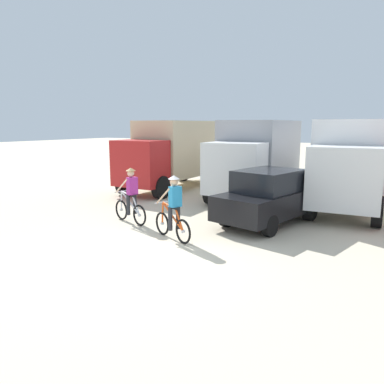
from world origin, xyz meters
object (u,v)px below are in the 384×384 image
object	(u,v)px
box_truck_avon_van	(351,159)
sedan_parked	(270,197)
box_truck_tan_camper	(176,151)
box_truck_grey_hauler	(258,154)
cyclist_cowboy_hat	(173,210)
cyclist_orange_shirt	(131,198)

from	to	relation	value
box_truck_avon_van	sedan_parked	bearing A→B (deg)	-113.37
box_truck_tan_camper	box_truck_grey_hauler	distance (m)	4.24
box_truck_tan_camper	sedan_parked	bearing A→B (deg)	-32.38
box_truck_tan_camper	box_truck_avon_van	bearing A→B (deg)	-1.29
sedan_parked	cyclist_cowboy_hat	size ratio (longest dim) A/B	2.45
box_truck_grey_hauler	sedan_parked	bearing A→B (deg)	-62.81
box_truck_avon_van	cyclist_orange_shirt	distance (m)	8.45
sedan_parked	box_truck_grey_hauler	bearing A→B (deg)	117.19
cyclist_orange_shirt	cyclist_cowboy_hat	distance (m)	2.33
box_truck_tan_camper	box_truck_grey_hauler	bearing A→B (deg)	4.15
box_truck_avon_van	cyclist_orange_shirt	world-z (taller)	box_truck_avon_van
box_truck_tan_camper	cyclist_cowboy_hat	bearing A→B (deg)	-56.04
box_truck_avon_van	cyclist_cowboy_hat	size ratio (longest dim) A/B	3.82
sedan_parked	cyclist_orange_shirt	size ratio (longest dim) A/B	2.45
cyclist_cowboy_hat	box_truck_tan_camper	bearing A→B (deg)	123.96
box_truck_avon_van	cyclist_cowboy_hat	xyz separation A→B (m)	(-3.34, -7.04, -1.03)
box_truck_grey_hauler	cyclist_cowboy_hat	distance (m)	7.63
box_truck_grey_hauler	cyclist_cowboy_hat	world-z (taller)	box_truck_grey_hauler
box_truck_grey_hauler	box_truck_avon_van	xyz separation A→B (m)	(3.98, -0.49, 0.00)
box_truck_avon_van	cyclist_cowboy_hat	world-z (taller)	box_truck_avon_van
cyclist_orange_shirt	cyclist_cowboy_hat	bearing A→B (deg)	-18.84
box_truck_avon_van	cyclist_cowboy_hat	bearing A→B (deg)	-115.39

